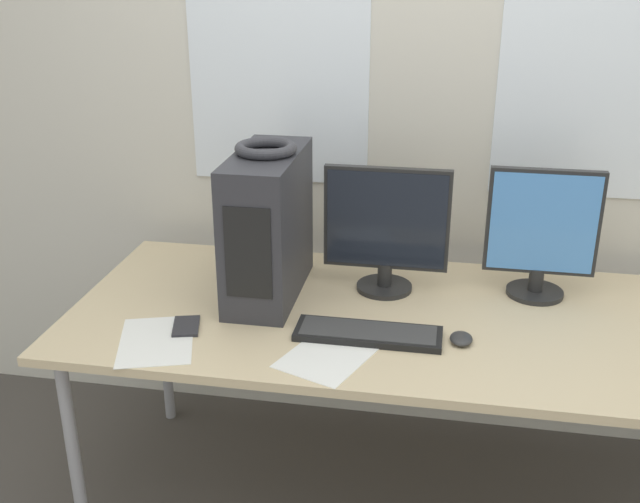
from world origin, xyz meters
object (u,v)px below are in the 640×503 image
pc_tower (268,225)px  monitor_right_near (542,233)px  keyboard (368,333)px  monitor_main (386,228)px  cell_phone (186,326)px  mouse (461,339)px  headphones (266,148)px

pc_tower → monitor_right_near: pc_tower is taller
pc_tower → keyboard: size_ratio=1.12×
monitor_right_near → keyboard: (-0.51, -0.39, -0.21)m
monitor_main → keyboard: 0.40m
pc_tower → cell_phone: (-0.19, -0.29, -0.23)m
keyboard → mouse: 0.27m
pc_tower → keyboard: (0.36, -0.25, -0.23)m
monitor_main → keyboard: (-0.01, -0.34, -0.21)m
pc_tower → monitor_main: bearing=13.5°
keyboard → cell_phone: size_ratio=3.08×
pc_tower → monitor_main: 0.38m
monitor_right_near → cell_phone: bearing=-157.9°
headphones → keyboard: headphones is taller
monitor_right_near → mouse: size_ratio=5.04×
pc_tower → monitor_right_near: (0.87, 0.14, -0.02)m
monitor_right_near → mouse: (-0.24, -0.37, -0.21)m
monitor_main → keyboard: size_ratio=0.98×
headphones → cell_phone: headphones is taller
pc_tower → keyboard: pc_tower is taller
keyboard → cell_phone: keyboard is taller
monitor_right_near → cell_phone: (-1.06, -0.43, -0.21)m
monitor_right_near → mouse: 0.49m
headphones → monitor_main: bearing=13.4°
monitor_right_near → keyboard: size_ratio=0.99×
headphones → mouse: (0.63, -0.24, -0.48)m
monitor_main → pc_tower: bearing=-166.5°
pc_tower → monitor_main: (0.37, 0.09, -0.02)m
mouse → cell_phone: 0.82m
monitor_main → cell_phone: 0.71m
mouse → monitor_right_near: bearing=57.4°
monitor_right_near → monitor_main: bearing=-174.5°
keyboard → cell_phone: 0.55m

